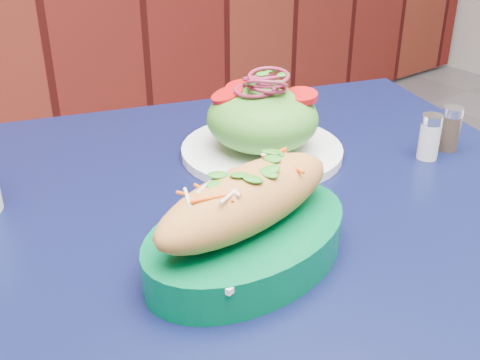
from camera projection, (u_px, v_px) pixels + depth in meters
cafe_table at (259, 287)px, 0.70m from camera, size 1.01×1.01×0.75m
banh_mi_basket at (247, 223)px, 0.58m from camera, size 0.25×0.18×0.11m
salad_plate at (262, 124)px, 0.80m from camera, size 0.22×0.22×0.12m
salt_shaker at (430, 137)px, 0.79m from camera, size 0.03×0.03×0.06m
pepper_shaker at (450, 129)px, 0.82m from camera, size 0.03×0.03×0.06m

